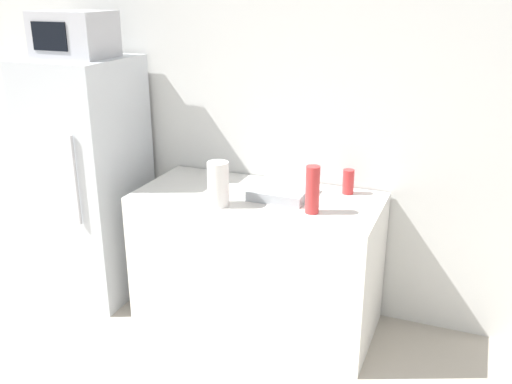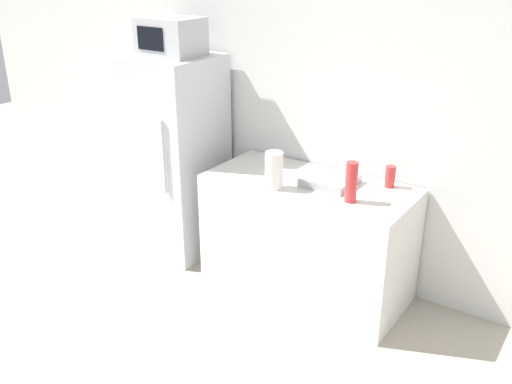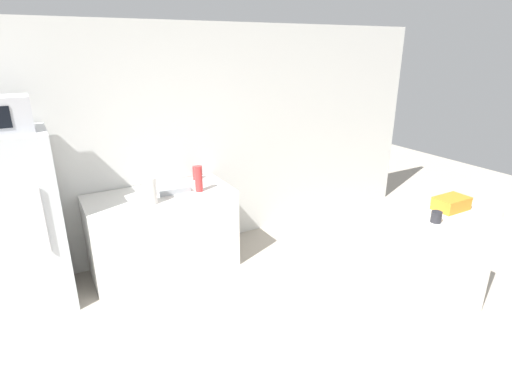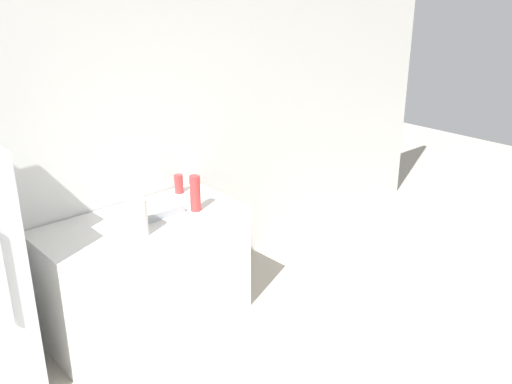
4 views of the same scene
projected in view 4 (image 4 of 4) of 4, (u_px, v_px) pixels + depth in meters
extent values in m
cube|color=silver|center=(90.00, 157.00, 4.20)|extent=(8.00, 0.06, 2.60)
cylinder|color=#B7B7BC|center=(6.00, 279.00, 3.22)|extent=(0.02, 0.02, 0.59)
cube|color=silver|center=(145.00, 272.00, 4.33)|extent=(1.51, 0.71, 0.89)
cube|color=#9EA3A8|center=(153.00, 208.00, 4.27)|extent=(0.34, 0.34, 0.06)
cylinder|color=red|center=(195.00, 193.00, 4.26)|extent=(0.08, 0.08, 0.28)
cylinder|color=red|center=(179.00, 184.00, 4.62)|extent=(0.07, 0.07, 0.15)
cylinder|color=white|center=(138.00, 218.00, 3.86)|extent=(0.13, 0.13, 0.26)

